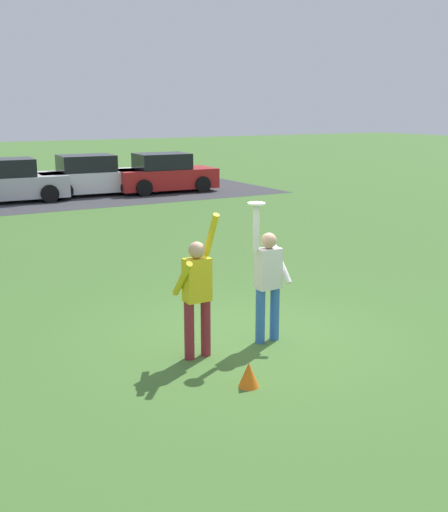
{
  "coord_description": "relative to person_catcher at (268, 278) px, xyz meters",
  "views": [
    {
      "loc": [
        -4.79,
        -7.48,
        3.39
      ],
      "look_at": [
        -0.47,
        0.03,
        1.32
      ],
      "focal_mm": 43.52,
      "sensor_mm": 36.0,
      "label": 1
    }
  ],
  "objects": [
    {
      "name": "frisbee_disc",
      "position": [
        -0.22,
        -0.01,
        1.11
      ],
      "size": [
        0.25,
        0.25,
        0.02
      ],
      "primitive_type": "cylinder",
      "color": "white",
      "rests_on": "person_catcher"
    },
    {
      "name": "parked_car_red",
      "position": [
        5.8,
        16.31,
        -0.25
      ],
      "size": [
        4.2,
        2.23,
        1.59
      ],
      "rotation": [
        0.0,
        0.0,
        -0.06
      ],
      "color": "red",
      "rests_on": "ground_plane"
    },
    {
      "name": "ground_plane",
      "position": [
        -0.12,
        0.24,
        -0.98
      ],
      "size": [
        120.0,
        120.0,
        0.0
      ],
      "primitive_type": "plane",
      "color": "#426B2D"
    },
    {
      "name": "parked_car_white",
      "position": [
        2.8,
        16.93,
        -0.25
      ],
      "size": [
        4.2,
        2.23,
        1.59
      ],
      "rotation": [
        0.0,
        0.0,
        -0.06
      ],
      "color": "white",
      "rests_on": "ground_plane"
    },
    {
      "name": "parked_car_silver",
      "position": [
        -0.42,
        16.59,
        -0.25
      ],
      "size": [
        4.2,
        2.23,
        1.59
      ],
      "rotation": [
        0.0,
        0.0,
        -0.06
      ],
      "color": "#BCBCC1",
      "rests_on": "ground_plane"
    },
    {
      "name": "parking_strip",
      "position": [
        -0.37,
        16.64,
        -0.98
      ],
      "size": [
        21.27,
        6.4,
        0.01
      ],
      "primitive_type": "cube",
      "color": "#38383D",
      "rests_on": "ground_plane"
    },
    {
      "name": "field_cone_orange",
      "position": [
        -1.07,
        -1.19,
        -0.82
      ],
      "size": [
        0.26,
        0.26,
        0.32
      ],
      "primitive_type": "cone",
      "color": "orange",
      "rests_on": "ground_plane"
    },
    {
      "name": "person_defender",
      "position": [
        -1.18,
        -0.03,
        -0.0
      ],
      "size": [
        0.55,
        0.49,
        2.04
      ],
      "rotation": [
        0.0,
        0.0,
        0.02
      ],
      "color": "maroon",
      "rests_on": "ground_plane"
    },
    {
      "name": "person_catcher",
      "position": [
        0.0,
        0.0,
        0.0
      ],
      "size": [
        0.54,
        0.49,
        2.08
      ],
      "rotation": [
        0.0,
        0.0,
        -3.12
      ],
      "color": "#3366B7",
      "rests_on": "ground_plane"
    }
  ]
}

